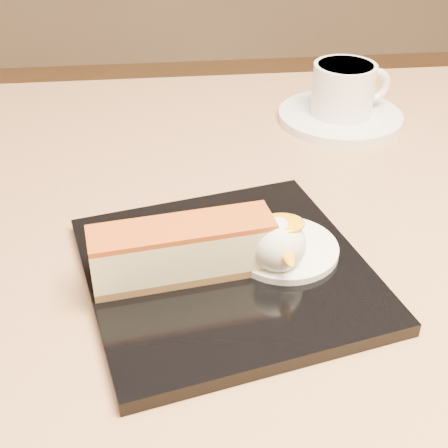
{
  "coord_description": "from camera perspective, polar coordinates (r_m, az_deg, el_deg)",
  "views": [
    {
      "loc": [
        -0.03,
        -0.45,
        1.04
      ],
      "look_at": [
        0.02,
        -0.04,
        0.76
      ],
      "focal_mm": 50.0,
      "sensor_mm": 36.0,
      "label": 1
    }
  ],
  "objects": [
    {
      "name": "cream_smear",
      "position": [
        0.52,
        5.54,
        -2.25
      ],
      "size": [
        0.09,
        0.09,
        0.01
      ],
      "primitive_type": "cylinder",
      "color": "white",
      "rests_on": "dessert_plate"
    },
    {
      "name": "mango_sauce",
      "position": [
        0.48,
        5.24,
        0.02
      ],
      "size": [
        0.04,
        0.03,
        0.01
      ],
      "primitive_type": "ellipsoid",
      "color": "#FEA308",
      "rests_on": "ice_cream_scoop"
    },
    {
      "name": "ice_cream_scoop",
      "position": [
        0.49,
        4.95,
        -1.82
      ],
      "size": [
        0.04,
        0.04,
        0.04
      ],
      "primitive_type": "sphere",
      "color": "white",
      "rests_on": "cream_smear"
    },
    {
      "name": "saucer",
      "position": [
        0.78,
        10.56,
        9.64
      ],
      "size": [
        0.15,
        0.15,
        0.01
      ],
      "primitive_type": "cylinder",
      "color": "white",
      "rests_on": "table"
    },
    {
      "name": "dessert_plate",
      "position": [
        0.51,
        0.24,
        -4.43
      ],
      "size": [
        0.26,
        0.26,
        0.01
      ],
      "primitive_type": "cube",
      "rotation": [
        0.0,
        0.0,
        0.23
      ],
      "color": "black",
      "rests_on": "table"
    },
    {
      "name": "coffee_cup",
      "position": [
        0.77,
        10.98,
        12.11
      ],
      "size": [
        0.1,
        0.07,
        0.06
      ],
      "rotation": [
        0.0,
        0.0,
        0.19
      ],
      "color": "white",
      "rests_on": "saucer"
    },
    {
      "name": "mint_sprig",
      "position": [
        0.53,
        1.98,
        -0.52
      ],
      "size": [
        0.04,
        0.03,
        0.0
      ],
      "color": "green",
      "rests_on": "cream_smear"
    },
    {
      "name": "cheesecake",
      "position": [
        0.48,
        -3.8,
        -2.38
      ],
      "size": [
        0.15,
        0.06,
        0.05
      ],
      "rotation": [
        0.0,
        0.0,
        0.15
      ],
      "color": "brown",
      "rests_on": "dessert_plate"
    },
    {
      "name": "table",
      "position": [
        0.66,
        -1.96,
        -12.53
      ],
      "size": [
        0.8,
        0.8,
        0.72
      ],
      "color": "black",
      "rests_on": "ground"
    }
  ]
}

